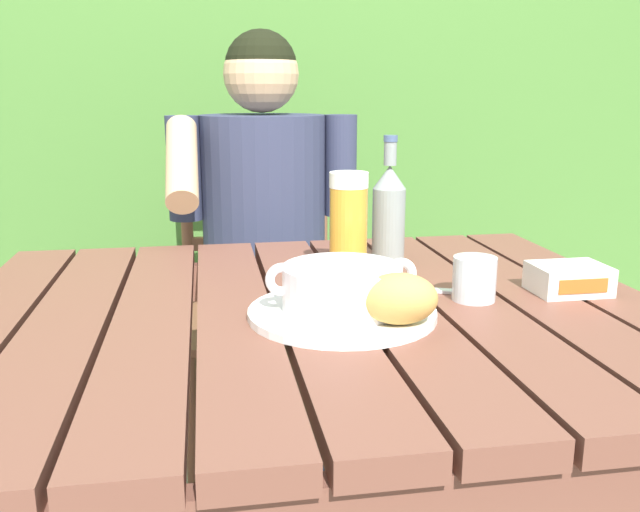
{
  "coord_description": "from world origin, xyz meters",
  "views": [
    {
      "loc": [
        -0.16,
        -1.01,
        1.1
      ],
      "look_at": [
        0.02,
        0.03,
        0.85
      ],
      "focal_mm": 38.16,
      "sensor_mm": 36.0,
      "label": 1
    }
  ],
  "objects_px": {
    "beer_bottle": "(389,213)",
    "table_knife": "(421,289)",
    "person_eating": "(265,238)",
    "soup_bowl": "(342,286)",
    "water_glass_small": "(474,279)",
    "bread_roll": "(399,299)",
    "serving_plate": "(342,313)",
    "chair_near_diner": "(261,305)",
    "beer_glass": "(348,224)",
    "butter_tub": "(569,279)"
  },
  "relations": [
    {
      "from": "beer_bottle",
      "to": "table_knife",
      "type": "xyz_separation_m",
      "value": [
        0.01,
        -0.19,
        -0.1
      ]
    },
    {
      "from": "person_eating",
      "to": "bread_roll",
      "type": "relative_size",
      "value": 10.41
    },
    {
      "from": "bread_roll",
      "to": "butter_tub",
      "type": "distance_m",
      "value": 0.36
    },
    {
      "from": "chair_near_diner",
      "to": "table_knife",
      "type": "relative_size",
      "value": 6.59
    },
    {
      "from": "chair_near_diner",
      "to": "person_eating",
      "type": "height_order",
      "value": "person_eating"
    },
    {
      "from": "serving_plate",
      "to": "beer_bottle",
      "type": "distance_m",
      "value": 0.35
    },
    {
      "from": "person_eating",
      "to": "soup_bowl",
      "type": "distance_m",
      "value": 0.78
    },
    {
      "from": "serving_plate",
      "to": "beer_glass",
      "type": "xyz_separation_m",
      "value": [
        0.06,
        0.23,
        0.09
      ]
    },
    {
      "from": "beer_bottle",
      "to": "water_glass_small",
      "type": "bearing_deg",
      "value": -73.92
    },
    {
      "from": "beer_bottle",
      "to": "person_eating",
      "type": "bearing_deg",
      "value": 112.89
    },
    {
      "from": "person_eating",
      "to": "bread_roll",
      "type": "bearing_deg",
      "value": -82.52
    },
    {
      "from": "butter_tub",
      "to": "beer_bottle",
      "type": "bearing_deg",
      "value": 135.5
    },
    {
      "from": "water_glass_small",
      "to": "serving_plate",
      "type": "bearing_deg",
      "value": -168.4
    },
    {
      "from": "soup_bowl",
      "to": "water_glass_small",
      "type": "xyz_separation_m",
      "value": [
        0.23,
        0.05,
        -0.01
      ]
    },
    {
      "from": "soup_bowl",
      "to": "beer_bottle",
      "type": "xyz_separation_m",
      "value": [
        0.15,
        0.3,
        0.05
      ]
    },
    {
      "from": "serving_plate",
      "to": "butter_tub",
      "type": "height_order",
      "value": "butter_tub"
    },
    {
      "from": "serving_plate",
      "to": "soup_bowl",
      "type": "xyz_separation_m",
      "value": [
        0.0,
        -0.0,
        0.04
      ]
    },
    {
      "from": "bread_roll",
      "to": "beer_glass",
      "type": "bearing_deg",
      "value": 91.33
    },
    {
      "from": "chair_near_diner",
      "to": "table_knife",
      "type": "bearing_deg",
      "value": -76.92
    },
    {
      "from": "water_glass_small",
      "to": "butter_tub",
      "type": "distance_m",
      "value": 0.17
    },
    {
      "from": "bread_roll",
      "to": "butter_tub",
      "type": "bearing_deg",
      "value": 22.08
    },
    {
      "from": "chair_near_diner",
      "to": "serving_plate",
      "type": "height_order",
      "value": "chair_near_diner"
    },
    {
      "from": "bread_roll",
      "to": "beer_bottle",
      "type": "distance_m",
      "value": 0.39
    },
    {
      "from": "chair_near_diner",
      "to": "water_glass_small",
      "type": "xyz_separation_m",
      "value": [
        0.27,
        -0.93,
        0.32
      ]
    },
    {
      "from": "soup_bowl",
      "to": "butter_tub",
      "type": "relative_size",
      "value": 1.89
    },
    {
      "from": "person_eating",
      "to": "beer_bottle",
      "type": "xyz_separation_m",
      "value": [
        0.2,
        -0.47,
        0.14
      ]
    },
    {
      "from": "serving_plate",
      "to": "table_knife",
      "type": "height_order",
      "value": "serving_plate"
    },
    {
      "from": "beer_bottle",
      "to": "table_knife",
      "type": "relative_size",
      "value": 1.61
    },
    {
      "from": "person_eating",
      "to": "serving_plate",
      "type": "bearing_deg",
      "value": -86.56
    },
    {
      "from": "serving_plate",
      "to": "water_glass_small",
      "type": "relative_size",
      "value": 3.96
    },
    {
      "from": "person_eating",
      "to": "serving_plate",
      "type": "height_order",
      "value": "person_eating"
    },
    {
      "from": "beer_glass",
      "to": "water_glass_small",
      "type": "relative_size",
      "value": 2.66
    },
    {
      "from": "serving_plate",
      "to": "person_eating",
      "type": "bearing_deg",
      "value": 93.44
    },
    {
      "from": "beer_bottle",
      "to": "table_knife",
      "type": "distance_m",
      "value": 0.22
    },
    {
      "from": "water_glass_small",
      "to": "chair_near_diner",
      "type": "bearing_deg",
      "value": 106.22
    },
    {
      "from": "person_eating",
      "to": "water_glass_small",
      "type": "relative_size",
      "value": 17.64
    },
    {
      "from": "table_knife",
      "to": "chair_near_diner",
      "type": "bearing_deg",
      "value": 103.08
    },
    {
      "from": "table_knife",
      "to": "bread_roll",
      "type": "bearing_deg",
      "value": -117.03
    },
    {
      "from": "water_glass_small",
      "to": "table_knife",
      "type": "bearing_deg",
      "value": 138.75
    },
    {
      "from": "soup_bowl",
      "to": "table_knife",
      "type": "distance_m",
      "value": 0.19
    },
    {
      "from": "person_eating",
      "to": "water_glass_small",
      "type": "xyz_separation_m",
      "value": [
        0.27,
        -0.73,
        0.08
      ]
    },
    {
      "from": "person_eating",
      "to": "soup_bowl",
      "type": "bearing_deg",
      "value": -86.56
    },
    {
      "from": "butter_tub",
      "to": "serving_plate",
      "type": "bearing_deg",
      "value": -171.5
    },
    {
      "from": "person_eating",
      "to": "table_knife",
      "type": "xyz_separation_m",
      "value": [
        0.2,
        -0.67,
        0.04
      ]
    },
    {
      "from": "beer_bottle",
      "to": "water_glass_small",
      "type": "relative_size",
      "value": 3.49
    },
    {
      "from": "person_eating",
      "to": "serving_plate",
      "type": "distance_m",
      "value": 0.78
    },
    {
      "from": "chair_near_diner",
      "to": "serving_plate",
      "type": "xyz_separation_m",
      "value": [
        0.04,
        -0.97,
        0.29
      ]
    },
    {
      "from": "serving_plate",
      "to": "beer_bottle",
      "type": "xyz_separation_m",
      "value": [
        0.15,
        0.3,
        0.1
      ]
    },
    {
      "from": "beer_glass",
      "to": "beer_bottle",
      "type": "xyz_separation_m",
      "value": [
        0.09,
        0.07,
        0.01
      ]
    },
    {
      "from": "beer_glass",
      "to": "beer_bottle",
      "type": "height_order",
      "value": "beer_bottle"
    }
  ]
}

